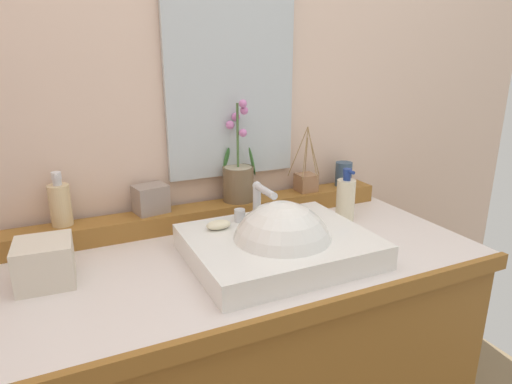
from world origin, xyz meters
The scene contains 13 objects.
wall_back centered at (0.00, 0.42, 1.21)m, with size 2.89×0.20×2.42m, color beige.
vanity_cabinet centered at (0.00, 0.00, 0.44)m, with size 1.31×0.64×0.88m.
back_ledge centered at (0.00, 0.26, 0.91)m, with size 1.23×0.10×0.06m, color #935F26.
sink_basin centered at (0.08, -0.08, 0.90)m, with size 0.48×0.39×0.29m.
soap_bar centered at (-0.05, 0.04, 0.95)m, with size 0.07×0.04×0.02m, color beige.
potted_plant centered at (0.10, 0.27, 1.01)m, with size 0.12×0.11×0.33m.
soap_dispenser centered at (-0.44, 0.28, 1.00)m, with size 0.06×0.06×0.16m.
tumbler_cup centered at (0.52, 0.26, 0.98)m, with size 0.06×0.06×0.09m, color #364D65.
reed_diffuser centered at (0.36, 0.26, 0.97)m, with size 0.11×0.09×0.23m.
trinket_box centered at (-0.19, 0.27, 0.98)m, with size 0.10×0.08×0.09m, color gray.
lotion_bottle centered at (0.40, 0.08, 0.95)m, with size 0.06×0.06×0.18m.
tissue_box centered at (-0.50, 0.05, 0.93)m, with size 0.13×0.13×0.11m, color beige.
mirror centered at (0.10, 0.31, 1.33)m, with size 0.43×0.02×0.62m, color silver.
Camera 1 is at (-0.45, -1.04, 1.41)m, focal length 31.16 mm.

